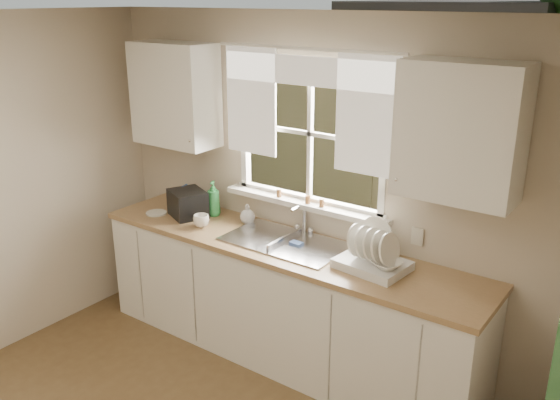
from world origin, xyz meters
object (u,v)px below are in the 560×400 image
Objects in this scene: dish_rack at (373,257)px; soap_bottle_a at (213,198)px; cup at (201,221)px; black_appliance at (188,203)px.

soap_bottle_a is (-1.49, 0.13, 0.07)m from dish_rack.
black_appliance is (-0.25, 0.11, 0.06)m from cup.
cup is (0.09, -0.24, -0.09)m from soap_bottle_a.
dish_rack is 3.86× the size of cup.
dish_rack is 1.50m from soap_bottle_a.
soap_bottle_a reaches higher than cup.
dish_rack is 1.64× the size of soap_bottle_a.
black_appliance is at bearing -179.93° from dish_rack.
dish_rack reaches higher than black_appliance.
cup is at bearing -92.14° from soap_bottle_a.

